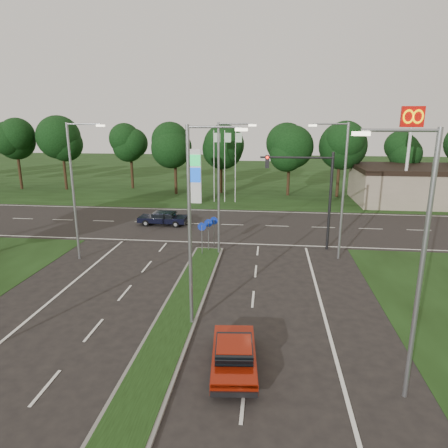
# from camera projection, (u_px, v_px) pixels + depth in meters

# --- Properties ---
(ground) EXTENTS (160.00, 160.00, 0.00)m
(ground) POSITION_uv_depth(u_px,v_px,m) (132.00, 416.00, 12.77)
(ground) COLOR black
(ground) RESTS_ON ground
(verge_far) EXTENTS (160.00, 50.00, 0.02)m
(verge_far) POSITION_uv_depth(u_px,v_px,m) (244.00, 176.00, 65.60)
(verge_far) COLOR black
(verge_far) RESTS_ON ground
(cross_road) EXTENTS (160.00, 12.00, 0.02)m
(cross_road) POSITION_uv_depth(u_px,v_px,m) (221.00, 225.00, 35.82)
(cross_road) COLOR black
(cross_road) RESTS_ON ground
(median_kerb) EXTENTS (2.00, 26.00, 0.12)m
(median_kerb) POSITION_uv_depth(u_px,v_px,m) (164.00, 346.00, 16.60)
(median_kerb) COLOR slate
(median_kerb) RESTS_ON ground
(commercial_building) EXTENTS (16.00, 9.00, 4.00)m
(commercial_building) POSITION_uv_depth(u_px,v_px,m) (430.00, 185.00, 44.44)
(commercial_building) COLOR gray
(commercial_building) RESTS_ON ground
(streetlight_median_near) EXTENTS (2.53, 0.22, 9.00)m
(streetlight_median_near) POSITION_uv_depth(u_px,v_px,m) (194.00, 218.00, 17.13)
(streetlight_median_near) COLOR gray
(streetlight_median_near) RESTS_ON ground
(streetlight_median_far) EXTENTS (2.53, 0.22, 9.00)m
(streetlight_median_far) POSITION_uv_depth(u_px,v_px,m) (222.00, 182.00, 26.73)
(streetlight_median_far) COLOR gray
(streetlight_median_far) RESTS_ON ground
(streetlight_left_far) EXTENTS (2.53, 0.22, 9.00)m
(streetlight_left_far) POSITION_uv_depth(u_px,v_px,m) (75.00, 185.00, 25.82)
(streetlight_left_far) COLOR gray
(streetlight_left_far) RESTS_ON ground
(streetlight_right_far) EXTENTS (2.53, 0.22, 9.00)m
(streetlight_right_far) POSITION_uv_depth(u_px,v_px,m) (341.00, 185.00, 25.88)
(streetlight_right_far) COLOR gray
(streetlight_right_far) RESTS_ON ground
(streetlight_right_near) EXTENTS (2.53, 0.22, 9.00)m
(streetlight_right_near) POSITION_uv_depth(u_px,v_px,m) (416.00, 256.00, 12.44)
(streetlight_right_near) COLOR gray
(streetlight_right_near) RESTS_ON ground
(traffic_signal) EXTENTS (5.10, 0.42, 7.00)m
(traffic_signal) POSITION_uv_depth(u_px,v_px,m) (312.00, 186.00, 28.08)
(traffic_signal) COLOR black
(traffic_signal) RESTS_ON ground
(median_signs) EXTENTS (1.16, 1.76, 2.38)m
(median_signs) POSITION_uv_depth(u_px,v_px,m) (208.00, 229.00, 28.09)
(median_signs) COLOR gray
(median_signs) RESTS_ON ground
(gas_pylon) EXTENTS (5.80, 1.26, 8.00)m
(gas_pylon) POSITION_uv_depth(u_px,v_px,m) (197.00, 175.00, 44.11)
(gas_pylon) COLOR silver
(gas_pylon) RESTS_ON ground
(mcdonalds_sign) EXTENTS (2.20, 0.47, 10.40)m
(mcdonalds_sign) POSITION_uv_depth(u_px,v_px,m) (411.00, 131.00, 39.48)
(mcdonalds_sign) COLOR silver
(mcdonalds_sign) RESTS_ON ground
(treeline_far) EXTENTS (6.00, 6.00, 9.90)m
(treeline_far) POSITION_uv_depth(u_px,v_px,m) (237.00, 138.00, 49.36)
(treeline_far) COLOR black
(treeline_far) RESTS_ON ground
(red_sedan) EXTENTS (1.97, 4.10, 1.09)m
(red_sedan) POSITION_uv_depth(u_px,v_px,m) (234.00, 355.00, 15.08)
(red_sedan) COLOR maroon
(red_sedan) RESTS_ON ground
(navy_sedan) EXTENTS (4.30, 1.89, 1.17)m
(navy_sedan) POSITION_uv_depth(u_px,v_px,m) (163.00, 218.00, 35.59)
(navy_sedan) COLOR black
(navy_sedan) RESTS_ON ground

